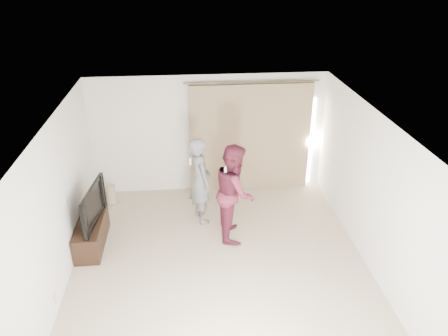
{
  "coord_description": "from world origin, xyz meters",
  "views": [
    {
      "loc": [
        -0.49,
        -5.96,
        4.8
      ],
      "look_at": [
        0.19,
        1.2,
        1.25
      ],
      "focal_mm": 35.0,
      "sensor_mm": 36.0,
      "label": 1
    }
  ],
  "objects": [
    {
      "name": "curtain",
      "position": [
        0.91,
        2.68,
        1.2
      ],
      "size": [
        2.8,
        0.11,
        2.46
      ],
      "color": "tan",
      "rests_on": "ground"
    },
    {
      "name": "wall_left",
      "position": [
        -2.5,
        -0.0,
        1.3
      ],
      "size": [
        0.04,
        5.5,
        2.6
      ],
      "color": "white",
      "rests_on": "ground"
    },
    {
      "name": "person_woman",
      "position": [
        0.35,
        0.89,
        0.92
      ],
      "size": [
        0.75,
        0.94,
        1.84
      ],
      "color": "maroon",
      "rests_on": "ground"
    },
    {
      "name": "floor",
      "position": [
        0.0,
        0.0,
        0.0
      ],
      "size": [
        5.5,
        5.5,
        0.0
      ],
      "primitive_type": "plane",
      "color": "tan",
      "rests_on": "ground"
    },
    {
      "name": "tv",
      "position": [
        -2.27,
        0.8,
        0.83
      ],
      "size": [
        0.3,
        1.2,
        0.69
      ],
      "primitive_type": "imported",
      "rotation": [
        0.0,
        0.0,
        1.45
      ],
      "color": "black",
      "rests_on": "tv_console"
    },
    {
      "name": "ceiling",
      "position": [
        0.0,
        0.0,
        2.6
      ],
      "size": [
        5.0,
        5.5,
        0.01
      ],
      "primitive_type": "cube",
      "color": "silver",
      "rests_on": "wall_back"
    },
    {
      "name": "scratching_post",
      "position": [
        -2.1,
        2.18,
        0.19
      ],
      "size": [
        0.35,
        0.35,
        0.47
      ],
      "color": "tan",
      "rests_on": "ground"
    },
    {
      "name": "person_man",
      "position": [
        -0.25,
        1.46,
        0.88
      ],
      "size": [
        0.6,
        0.74,
        1.75
      ],
      "color": "slate",
      "rests_on": "ground"
    },
    {
      "name": "wall_back",
      "position": [
        0.0,
        2.75,
        1.3
      ],
      "size": [
        5.0,
        0.04,
        2.6
      ],
      "primitive_type": "cube",
      "color": "white",
      "rests_on": "ground"
    },
    {
      "name": "tv_console",
      "position": [
        -2.27,
        0.8,
        0.24
      ],
      "size": [
        0.44,
        1.27,
        0.49
      ],
      "primitive_type": "cube",
      "color": "black",
      "rests_on": "ground"
    }
  ]
}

